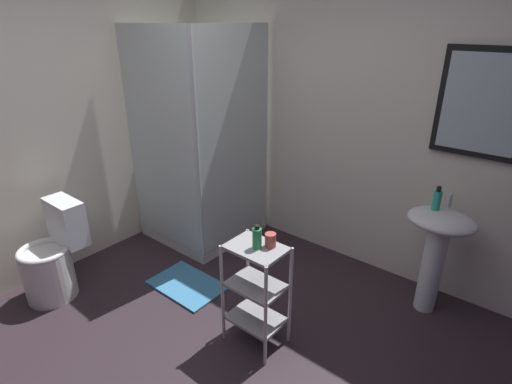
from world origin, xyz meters
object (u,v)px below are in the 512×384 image
object	(u,v)px
body_wash_bottle_green	(257,238)
rinse_cup	(270,240)
toilet	(53,259)
storage_cart	(256,287)
hand_soap_bottle	(437,200)
bath_mat	(187,285)
pedestal_sink	(437,241)
shower_stall	(202,195)

from	to	relation	value
body_wash_bottle_green	rinse_cup	world-z (taller)	body_wash_bottle_green
toilet	storage_cart	size ratio (longest dim) A/B	1.03
toilet	hand_soap_bottle	xyz separation A→B (m)	(2.28, 1.69, 0.57)
body_wash_bottle_green	bath_mat	world-z (taller)	body_wash_bottle_green
pedestal_sink	body_wash_bottle_green	bearing A→B (deg)	-125.83
toilet	rinse_cup	world-z (taller)	rinse_cup
bath_mat	hand_soap_bottle	bearing A→B (deg)	32.50
shower_stall	bath_mat	xyz separation A→B (m)	(0.47, -0.65, -0.45)
storage_cart	body_wash_bottle_green	distance (m)	0.37
toilet	storage_cart	bearing A→B (deg)	21.12
rinse_cup	bath_mat	size ratio (longest dim) A/B	0.15
toilet	bath_mat	size ratio (longest dim) A/B	1.27
toilet	hand_soap_bottle	world-z (taller)	hand_soap_bottle
toilet	body_wash_bottle_green	bearing A→B (deg)	20.89
shower_stall	pedestal_sink	bearing A→B (deg)	8.67
hand_soap_bottle	body_wash_bottle_green	world-z (taller)	hand_soap_bottle
pedestal_sink	body_wash_bottle_green	xyz separation A→B (m)	(-0.78, -1.08, 0.23)
shower_stall	pedestal_sink	world-z (taller)	shower_stall
shower_stall	storage_cart	distance (m)	1.49
hand_soap_bottle	bath_mat	bearing A→B (deg)	-147.50
shower_stall	bath_mat	size ratio (longest dim) A/B	3.33
shower_stall	toilet	size ratio (longest dim) A/B	2.63
toilet	body_wash_bottle_green	world-z (taller)	body_wash_bottle_green
toilet	storage_cart	xyz separation A→B (m)	(1.55, 0.60, 0.12)
hand_soap_bottle	pedestal_sink	bearing A→B (deg)	-14.67
toilet	bath_mat	bearing A→B (deg)	43.81
storage_cart	hand_soap_bottle	distance (m)	1.38
shower_stall	toilet	bearing A→B (deg)	-101.04
storage_cart	bath_mat	size ratio (longest dim) A/B	1.23
shower_stall	body_wash_bottle_green	bearing A→B (deg)	-30.36
pedestal_sink	body_wash_bottle_green	size ratio (longest dim) A/B	5.22
body_wash_bottle_green	bath_mat	bearing A→B (deg)	172.66
pedestal_sink	bath_mat	xyz separation A→B (m)	(-1.60, -0.97, -0.57)
toilet	body_wash_bottle_green	size ratio (longest dim) A/B	4.89
storage_cart	toilet	bearing A→B (deg)	-158.88
shower_stall	toilet	distance (m)	1.39
toilet	hand_soap_bottle	distance (m)	2.89
rinse_cup	body_wash_bottle_green	bearing A→B (deg)	-129.93
body_wash_bottle_green	rinse_cup	size ratio (longest dim) A/B	1.75
pedestal_sink	hand_soap_bottle	size ratio (longest dim) A/B	4.71
shower_stall	body_wash_bottle_green	distance (m)	1.54
toilet	hand_soap_bottle	size ratio (longest dim) A/B	4.42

